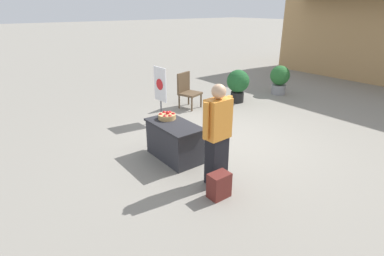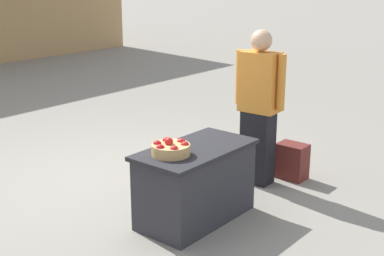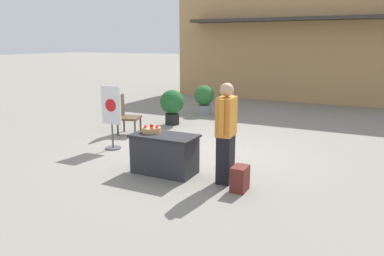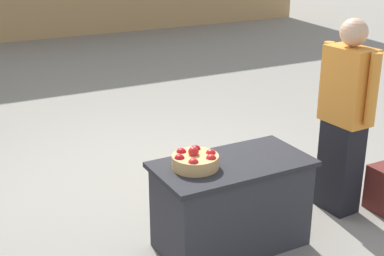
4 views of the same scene
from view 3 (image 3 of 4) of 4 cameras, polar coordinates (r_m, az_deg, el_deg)
ground_plane at (r=8.31m, az=1.02°, el=-3.82°), size 120.00×120.00×0.00m
storefront_building at (r=17.23m, az=20.99°, el=12.90°), size 12.94×4.46×5.23m
display_table at (r=7.00m, az=-4.19°, el=-3.95°), size 1.23×0.65×0.74m
apple_basket at (r=7.07m, az=-6.20°, el=-0.21°), size 0.35×0.35×0.16m
person_visitor at (r=6.41m, az=5.20°, el=-0.70°), size 0.28×0.61×1.75m
backpack at (r=6.26m, az=7.30°, el=-7.65°), size 0.24×0.34×0.42m
poster_board at (r=8.66m, az=-12.15°, el=1.82°), size 0.51×0.36×1.45m
patio_chair at (r=10.05m, az=-10.21°, el=2.23°), size 0.68×0.68×1.04m
potted_plant_near_left at (r=11.07m, az=-3.05°, el=3.64°), size 0.71×0.71×1.03m
potted_plant_far_left at (r=12.60m, az=1.86°, el=4.56°), size 0.66×0.66×0.99m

